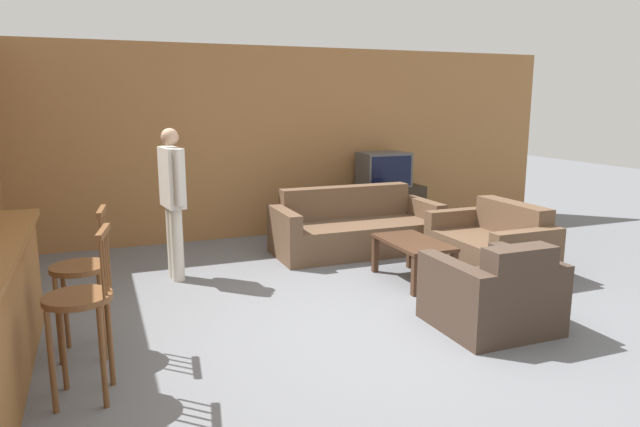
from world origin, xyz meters
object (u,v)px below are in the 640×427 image
couch_far (354,229)px  loveseat_right (492,246)px  person_by_window (173,195)px  tv (384,169)px  armchair_near (493,296)px  bar_chair_mid (83,277)px  tv_unit (383,209)px  coffee_table (413,247)px  bar_chair_near (81,309)px

couch_far → loveseat_right: (1.08, -1.32, -0.00)m
loveseat_right → person_by_window: bearing=163.6°
couch_far → tv: tv is taller
armchair_near → tv: 3.73m
bar_chair_mid → loveseat_right: bearing=8.9°
person_by_window → tv_unit: bearing=21.6°
coffee_table → tv: size_ratio=1.35×
loveseat_right → coffee_table: bearing=-179.5°
tv_unit → tv: 0.57m
coffee_table → tv: 2.43m
bar_chair_mid → person_by_window: bearing=62.0°
armchair_near → coffee_table: size_ratio=0.97×
bar_chair_near → armchair_near: size_ratio=1.23×
bar_chair_near → coffee_table: bearing=23.0°
loveseat_right → person_by_window: person_by_window is taller
bar_chair_mid → loveseat_right: bar_chair_mid is taller
couch_far → person_by_window: person_by_window is taller
coffee_table → bar_chair_near: bearing=-157.0°
bar_chair_near → tv: bearing=41.8°
armchair_near → coffee_table: armchair_near is taller
bar_chair_near → armchair_near: bar_chair_near is taller
loveseat_right → coffee_table: loveseat_right is taller
bar_chair_mid → tv_unit: bar_chair_mid is taller
coffee_table → bar_chair_mid: bearing=-168.5°
couch_far → person_by_window: bearing=-171.3°
coffee_table → tv: bearing=69.9°
couch_far → person_by_window: 2.37m
coffee_table → loveseat_right: bearing=0.5°
bar_chair_mid → tv_unit: 4.93m
loveseat_right → tv_unit: 2.23m
tv_unit → person_by_window: 3.41m
loveseat_right → tv: 2.31m
bar_chair_mid → couch_far: (3.13, 1.98, -0.32)m
couch_far → tv_unit: 1.25m
bar_chair_mid → tv: 4.93m
person_by_window → armchair_near: bearing=-45.9°
couch_far → tv_unit: (0.87, 0.89, 0.05)m
bar_chair_near → person_by_window: person_by_window is taller
bar_chair_mid → loveseat_right: (4.21, 0.66, -0.32)m
armchair_near → bar_chair_near: bearing=179.9°
bar_chair_near → bar_chair_mid: bearing=90.0°
bar_chair_near → loveseat_right: (4.21, 1.36, -0.32)m
couch_far → person_by_window: size_ratio=1.28×
bar_chair_near → couch_far: size_ratio=0.54×
coffee_table → tv_unit: tv_unit is taller
bar_chair_mid → armchair_near: bar_chair_mid is taller
couch_far → coffee_table: couch_far is taller
bar_chair_near → couch_far: bar_chair_near is taller
loveseat_right → bar_chair_mid: bearing=-171.1°
couch_far → armchair_near: (0.02, -2.69, 0.00)m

